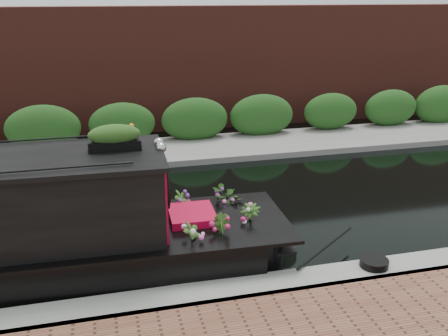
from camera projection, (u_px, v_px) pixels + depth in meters
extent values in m
plane|color=black|center=(136.00, 219.00, 10.23)|extent=(80.00, 80.00, 0.00)
cube|color=gray|center=(155.00, 314.00, 7.21)|extent=(40.00, 0.60, 0.50)
cube|color=gray|center=(124.00, 157.00, 14.07)|extent=(40.00, 2.40, 0.34)
cube|color=#1F4B19|center=(122.00, 148.00, 14.89)|extent=(40.00, 1.10, 2.80)
cube|color=#59261E|center=(118.00, 131.00, 16.81)|extent=(40.00, 1.00, 8.00)
cube|color=red|center=(161.00, 189.00, 8.15)|extent=(0.11, 1.67, 1.29)
cube|color=black|center=(79.00, 214.00, 7.05)|extent=(0.86, 0.06, 0.52)
cube|color=red|center=(192.00, 224.00, 8.49)|extent=(0.79, 0.88, 0.48)
sphere|color=silver|center=(161.00, 148.00, 7.78)|extent=(0.17, 0.17, 0.17)
sphere|color=silver|center=(159.00, 143.00, 8.02)|extent=(0.17, 0.17, 0.17)
cube|color=black|center=(115.00, 145.00, 7.72)|extent=(0.81, 0.27, 0.16)
ellipsoid|color=orange|center=(114.00, 133.00, 7.66)|extent=(0.88, 0.27, 0.23)
imported|color=#2E571D|center=(192.00, 241.00, 7.75)|extent=(0.39, 0.38, 0.62)
imported|color=#2E571D|center=(221.00, 234.00, 7.98)|extent=(0.37, 0.41, 0.63)
imported|color=#2E571D|center=(229.00, 202.00, 9.19)|extent=(0.73, 0.71, 0.62)
imported|color=#2E571D|center=(250.00, 221.00, 8.43)|extent=(0.48, 0.48, 0.62)
imported|color=#2E571D|center=(181.00, 207.00, 8.98)|extent=(0.39, 0.40, 0.63)
cylinder|color=brown|center=(285.00, 239.00, 9.05)|extent=(0.35, 0.34, 0.35)
cylinder|color=black|center=(374.00, 263.00, 7.98)|extent=(0.46, 0.46, 0.12)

